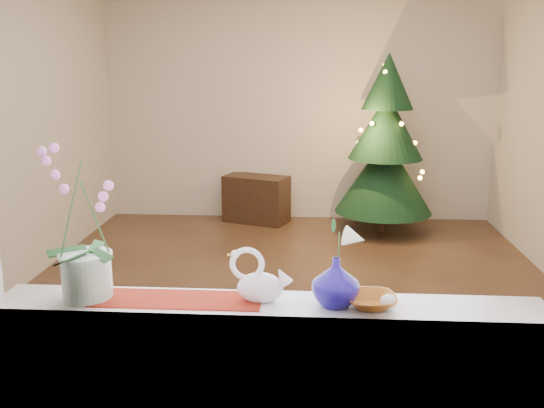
% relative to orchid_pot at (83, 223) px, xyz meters
% --- Properties ---
extents(ground, '(5.00, 5.00, 0.00)m').
position_rel_orchid_pot_xyz_m(ground, '(0.74, 2.37, -1.23)').
color(ground, '#372116').
rests_on(ground, ground).
extents(wall_back, '(4.50, 0.10, 2.70)m').
position_rel_orchid_pot_xyz_m(wall_back, '(0.74, 4.87, 0.12)').
color(wall_back, beige).
rests_on(wall_back, ground).
extents(wall_front, '(4.50, 0.10, 2.70)m').
position_rel_orchid_pot_xyz_m(wall_front, '(0.74, -0.13, 0.12)').
color(wall_front, beige).
rests_on(wall_front, ground).
extents(wall_left, '(0.10, 5.00, 2.70)m').
position_rel_orchid_pot_xyz_m(wall_left, '(-1.51, 2.37, 0.12)').
color(wall_left, beige).
rests_on(wall_left, ground).
extents(windowsill, '(2.20, 0.26, 0.04)m').
position_rel_orchid_pot_xyz_m(windowsill, '(0.74, 0.00, -0.33)').
color(windowsill, white).
rests_on(windowsill, window_apron).
extents(window_frame, '(2.22, 0.06, 1.60)m').
position_rel_orchid_pot_xyz_m(window_frame, '(0.74, -0.10, 0.47)').
color(window_frame, white).
rests_on(window_frame, windowsill).
extents(runner, '(0.70, 0.20, 0.01)m').
position_rel_orchid_pot_xyz_m(runner, '(0.36, 0.00, -0.31)').
color(runner, maroon).
rests_on(runner, windowsill).
extents(orchid_pot, '(0.26, 0.26, 0.63)m').
position_rel_orchid_pot_xyz_m(orchid_pot, '(0.00, 0.00, 0.00)').
color(orchid_pot, beige).
rests_on(orchid_pot, windowsill).
extents(swan, '(0.27, 0.17, 0.21)m').
position_rel_orchid_pot_xyz_m(swan, '(0.70, 0.01, -0.21)').
color(swan, silver).
rests_on(swan, windowsill).
extents(blue_vase, '(0.28, 0.28, 0.22)m').
position_rel_orchid_pot_xyz_m(blue_vase, '(1.00, -0.01, -0.20)').
color(blue_vase, '#100763').
rests_on(blue_vase, windowsill).
extents(lily, '(0.12, 0.07, 0.17)m').
position_rel_orchid_pot_xyz_m(lily, '(1.00, -0.01, -0.01)').
color(lily, silver).
rests_on(lily, blue_vase).
extents(paperweight, '(0.08, 0.08, 0.06)m').
position_rel_orchid_pot_xyz_m(paperweight, '(1.20, -0.04, -0.28)').
color(paperweight, silver).
rests_on(paperweight, windowsill).
extents(amber_dish, '(0.18, 0.18, 0.04)m').
position_rel_orchid_pot_xyz_m(amber_dish, '(1.14, -0.01, -0.29)').
color(amber_dish, '#914D13').
rests_on(amber_dish, windowsill).
extents(xmas_tree, '(1.40, 1.40, 1.94)m').
position_rel_orchid_pot_xyz_m(xmas_tree, '(1.69, 4.32, -0.27)').
color(xmas_tree, black).
rests_on(xmas_tree, ground).
extents(side_table, '(0.81, 0.60, 0.55)m').
position_rel_orchid_pot_xyz_m(side_table, '(0.26, 4.62, -0.96)').
color(side_table, black).
rests_on(side_table, ground).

